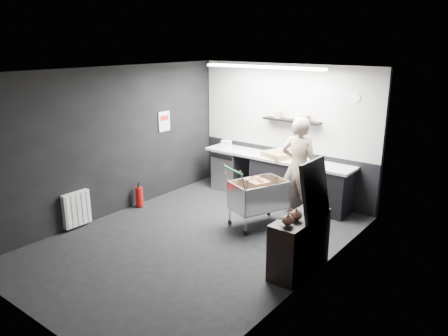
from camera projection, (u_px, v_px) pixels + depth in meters
The scene contains 22 objects.
floor at pixel (197, 240), 7.11m from camera, with size 5.50×5.50×0.00m, color black.
ceiling at pixel (193, 71), 6.35m from camera, with size 5.50×5.50×0.00m, color silver.
wall_back at pixel (285, 132), 8.81m from camera, with size 5.50×5.50×0.00m, color black.
wall_front at pixel (24, 214), 4.65m from camera, with size 5.50×5.50×0.00m, color black.
wall_left at pixel (112, 142), 7.91m from camera, with size 5.50×5.50×0.00m, color black.
wall_right at pixel (313, 186), 5.55m from camera, with size 5.50×5.50×0.00m, color black.
kitchen_wall_panel at pixel (286, 107), 8.66m from camera, with size 3.95×0.02×1.70m, color #B4B3AF.
dado_panel at pixel (283, 172), 9.04m from camera, with size 3.95×0.02×1.00m, color black.
floating_shelf at pixel (291, 121), 8.52m from camera, with size 1.20×0.22×0.04m, color black.
wall_clock at pixel (355, 98), 7.74m from camera, with size 0.20×0.20×0.03m, color white.
poster at pixel (164, 121), 8.83m from camera, with size 0.02×0.30×0.40m, color white.
poster_red_band at pixel (164, 118), 8.80m from camera, with size 0.01×0.22×0.10m, color red.
radiator at pixel (76, 209), 7.48m from camera, with size 0.10×0.50×0.60m, color white.
ceiling_strip at pixel (263, 67), 7.76m from camera, with size 2.40×0.20×0.04m, color white.
prep_counter at pixel (281, 179), 8.74m from camera, with size 3.20×0.61×0.90m.
person at pixel (299, 167), 7.90m from camera, with size 0.67×0.44×1.85m, color beige.
shopping_cart at pixel (258, 197), 7.55m from camera, with size 0.94×1.21×1.09m.
sideboard at pixel (301, 236), 6.05m from camera, with size 0.46×1.08×1.62m.
fire_extinguisher at pixel (139, 196), 8.46m from camera, with size 0.14×0.14×0.47m.
cardboard_box at pixel (277, 155), 8.62m from camera, with size 0.52×0.40×0.10m, color #957E4F.
pink_tub at pixel (282, 153), 8.59m from camera, with size 0.18×0.18×0.18m, color beige.
white_container at pixel (226, 144), 9.35m from camera, with size 0.19×0.15×0.17m, color white.
Camera 1 is at (4.34, -4.85, 3.13)m, focal length 35.00 mm.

